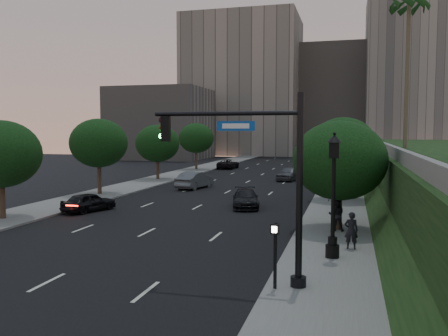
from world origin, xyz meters
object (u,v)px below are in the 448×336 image
(sedan_near_right, at_px, (246,199))
(pedestrian_c, at_px, (335,200))
(street_lamp, at_px, (333,201))
(sedan_mid_left, at_px, (195,180))
(pedestrian_a, at_px, (351,230))
(pedestrian_b, at_px, (337,215))
(sedan_far_right, at_px, (289,173))
(traffic_signal_mast, at_px, (269,187))
(sedan_near_left, at_px, (89,202))
(sedan_far_left, at_px, (228,164))

(sedan_near_right, xyz_separation_m, pedestrian_c, (6.46, -1.28, 0.32))
(street_lamp, relative_size, sedan_mid_left, 1.12)
(pedestrian_a, height_order, pedestrian_b, pedestrian_b)
(sedan_near_right, bearing_deg, sedan_mid_left, 112.45)
(pedestrian_a, xyz_separation_m, pedestrian_c, (-1.04, 9.92, -0.03))
(street_lamp, distance_m, sedan_far_right, 33.21)
(traffic_signal_mast, height_order, sedan_far_right, traffic_signal_mast)
(sedan_near_right, bearing_deg, pedestrian_c, -24.81)
(sedan_mid_left, bearing_deg, sedan_near_right, 135.73)
(sedan_near_left, distance_m, pedestrian_a, 18.97)
(sedan_far_right, bearing_deg, sedan_mid_left, -117.46)
(sedan_mid_left, relative_size, pedestrian_b, 2.78)
(sedan_mid_left, bearing_deg, pedestrian_a, 134.55)
(sedan_far_left, distance_m, sedan_far_right, 17.96)
(sedan_far_right, bearing_deg, street_lamp, -67.40)
(sedan_near_left, height_order, sedan_far_left, sedan_far_left)
(street_lamp, height_order, sedan_near_left, street_lamp)
(sedan_mid_left, distance_m, sedan_far_left, 24.16)
(sedan_far_left, height_order, sedan_far_right, sedan_far_right)
(traffic_signal_mast, relative_size, sedan_mid_left, 1.40)
(street_lamp, relative_size, sedan_near_left, 1.40)
(traffic_signal_mast, xyz_separation_m, pedestrian_c, (1.87, 15.94, -2.68))
(street_lamp, bearing_deg, sedan_far_left, 109.66)
(sedan_far_left, bearing_deg, sedan_mid_left, 98.18)
(pedestrian_a, distance_m, pedestrian_c, 9.97)
(traffic_signal_mast, height_order, sedan_far_left, traffic_signal_mast)
(sedan_far_right, bearing_deg, sedan_near_left, -102.21)
(sedan_near_right, distance_m, pedestrian_c, 6.59)
(sedan_near_left, bearing_deg, sedan_far_right, -95.66)
(pedestrian_a, bearing_deg, sedan_near_left, -25.91)
(sedan_far_right, bearing_deg, sedan_far_left, 139.51)
(sedan_far_left, distance_m, pedestrian_b, 44.56)
(sedan_mid_left, bearing_deg, sedan_near_left, 88.07)
(pedestrian_b, bearing_deg, sedan_near_left, -15.63)
(street_lamp, distance_m, sedan_mid_left, 26.92)
(sedan_near_left, distance_m, pedestrian_b, 17.20)
(traffic_signal_mast, relative_size, pedestrian_c, 4.15)
(traffic_signal_mast, bearing_deg, pedestrian_a, 64.20)
(sedan_far_left, bearing_deg, pedestrian_a, 112.80)
(traffic_signal_mast, distance_m, sedan_mid_left, 29.81)
(sedan_near_right, relative_size, sedan_far_right, 0.97)
(sedan_far_left, bearing_deg, pedestrian_b, 113.68)
(traffic_signal_mast, height_order, sedan_mid_left, traffic_signal_mast)
(pedestrian_a, distance_m, pedestrian_b, 3.97)
(sedan_mid_left, relative_size, sedan_near_right, 1.09)
(sedan_mid_left, xyz_separation_m, sedan_far_right, (8.07, 9.69, -0.02))
(sedan_far_left, distance_m, pedestrian_c, 38.94)
(street_lamp, bearing_deg, pedestrian_c, 91.23)
(street_lamp, distance_m, sedan_near_left, 19.04)
(street_lamp, xyz_separation_m, pedestrian_b, (0.01, 5.65, -1.58))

